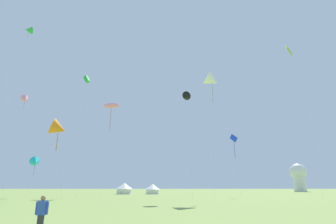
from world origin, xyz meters
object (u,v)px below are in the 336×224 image
(kite_black_delta, at_px, (185,97))
(person_spectator, at_px, (41,216))
(kite_orange_delta, at_px, (59,129))
(festival_tent_right, at_px, (124,188))
(kite_cyan_delta, at_px, (35,162))
(kite_pink_delta, at_px, (25,99))
(kite_pink_parafoil, at_px, (111,106))
(festival_tent_left, at_px, (153,189))
(kite_lime_diamond, at_px, (289,52))
(kite_green_box, at_px, (87,79))
(kite_blue_diamond, at_px, (234,140))
(kite_green_delta, at_px, (28,30))
(kite_white_delta, at_px, (212,80))
(observatory_dome, at_px, (299,176))

(kite_black_delta, distance_m, person_spectator, 36.04)
(kite_orange_delta, distance_m, festival_tent_right, 30.99)
(kite_cyan_delta, distance_m, festival_tent_right, 26.81)
(kite_black_delta, height_order, kite_orange_delta, kite_black_delta)
(kite_pink_delta, bearing_deg, kite_pink_parafoil, 25.09)
(kite_cyan_delta, relative_size, festival_tent_right, 1.73)
(festival_tent_left, bearing_deg, kite_lime_diamond, -42.56)
(kite_green_box, height_order, festival_tent_left, kite_green_box)
(kite_pink_parafoil, bearing_deg, person_spectator, -81.47)
(kite_black_delta, relative_size, kite_lime_diamond, 0.60)
(festival_tent_right, bearing_deg, person_spectator, -85.17)
(kite_orange_delta, relative_size, festival_tent_right, 3.09)
(kite_blue_diamond, relative_size, kite_pink_delta, 0.65)
(kite_pink_delta, distance_m, kite_green_box, 13.45)
(kite_pink_parafoil, xyz_separation_m, kite_pink_delta, (-16.12, -7.55, -1.00))
(kite_cyan_delta, distance_m, kite_blue_diamond, 40.56)
(kite_green_delta, height_order, kite_cyan_delta, kite_green_delta)
(kite_green_delta, relative_size, kite_white_delta, 1.43)
(kite_lime_diamond, bearing_deg, kite_orange_delta, -177.72)
(kite_green_delta, xyz_separation_m, kite_pink_delta, (-2.18, 6.50, -11.86))
(kite_black_delta, xyz_separation_m, kite_white_delta, (5.06, 0.75, 3.49))
(kite_pink_parafoil, height_order, kite_white_delta, kite_white_delta)
(kite_blue_diamond, distance_m, person_spectator, 48.77)
(kite_black_delta, relative_size, kite_pink_parafoil, 0.87)
(kite_lime_diamond, distance_m, observatory_dome, 68.90)
(kite_green_box, distance_m, kite_lime_diamond, 44.51)
(kite_blue_diamond, height_order, kite_white_delta, kite_white_delta)
(person_spectator, bearing_deg, festival_tent_right, 94.83)
(kite_white_delta, bearing_deg, kite_orange_delta, 176.46)
(kite_blue_diamond, bearing_deg, person_spectator, -115.62)
(kite_orange_delta, bearing_deg, festival_tent_left, 60.62)
(kite_black_delta, bearing_deg, kite_blue_diamond, 46.61)
(kite_black_delta, xyz_separation_m, festival_tent_left, (-6.65, 30.51, -15.77))
(kite_black_delta, height_order, festival_tent_right, kite_black_delta)
(kite_cyan_delta, relative_size, kite_pink_delta, 0.38)
(kite_orange_delta, bearing_deg, festival_tent_right, 73.83)
(kite_black_delta, xyz_separation_m, kite_green_box, (-21.59, 12.88, 8.62))
(kite_blue_diamond, bearing_deg, kite_pink_delta, -174.44)
(kite_orange_delta, bearing_deg, kite_blue_diamond, 15.87)
(kite_green_delta, distance_m, kite_white_delta, 36.58)
(kite_pink_delta, height_order, festival_tent_left, kite_pink_delta)
(kite_green_box, bearing_deg, kite_white_delta, -24.47)
(kite_pink_parafoil, distance_m, kite_green_delta, 22.58)
(kite_orange_delta, xyz_separation_m, observatory_dome, (72.84, 60.31, -5.94))
(kite_green_delta, xyz_separation_m, person_spectator, (20.87, -32.11, -30.28))
(kite_pink_delta, height_order, kite_green_box, kite_green_box)
(kite_white_delta, bearing_deg, festival_tent_right, 123.05)
(kite_pink_parafoil, distance_m, kite_lime_diamond, 40.52)
(kite_cyan_delta, xyz_separation_m, observatory_dome, (79.04, 54.35, -0.55))
(kite_pink_parafoil, distance_m, kite_orange_delta, 16.65)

